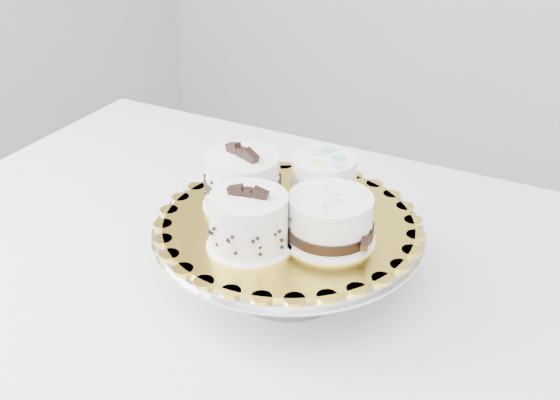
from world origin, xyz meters
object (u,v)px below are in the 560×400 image
Objects in this scene: cake_stand at (288,244)px; cake_swirl at (249,222)px; cake_board at (289,223)px; cake_dots at (324,179)px; table at (276,297)px; cake_banded at (243,183)px; cake_ribbon at (331,220)px.

cake_swirl is at bearing -93.88° from cake_stand.
cake_dots is at bearing 86.66° from cake_board.
cake_banded reaches higher than table.
cake_dots reaches higher than cake_board.
cake_swirl is 0.16m from cake_dots.
cake_banded is at bearing 113.95° from cake_swirl.
table is 0.15m from cake_stand.
cake_stand is 3.07× the size of cake_banded.
cake_stand is 2.61× the size of cake_ribbon.
cake_dots is (0.01, 0.16, -0.00)m from cake_swirl.
table is 4.06× the size of cake_board.
cake_ribbon is at bearing -46.33° from cake_dots.
cake_board reaches higher than table.
cake_banded is 0.11m from cake_dots.
table is 0.19m from cake_board.
cake_dots is 0.10m from cake_ribbon.
cake_stand is 0.03m from cake_board.
cake_board is at bearing -88.42° from cake_dots.
cake_swirl is (0.05, -0.12, 0.21)m from table.
cake_swirl reaches higher than cake_stand.
cake_swirl is (-0.01, -0.08, 0.07)m from cake_stand.
cake_stand is at bearing 82.87° from cake_board.
cake_board is 2.83× the size of cake_banded.
cake_ribbon reaches higher than table.
cake_banded reaches higher than cake_dots.
cake_stand is (0.05, -0.04, 0.14)m from table.
cake_board is 0.09m from cake_swirl.
cake_dots is (0.00, 0.08, 0.04)m from cake_board.
cake_stand is at bearing 11.43° from cake_banded.
cake_board is (0.05, -0.04, 0.17)m from table.
cake_stand is 1.09× the size of cake_board.
table is at bearing 142.78° from cake_stand.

